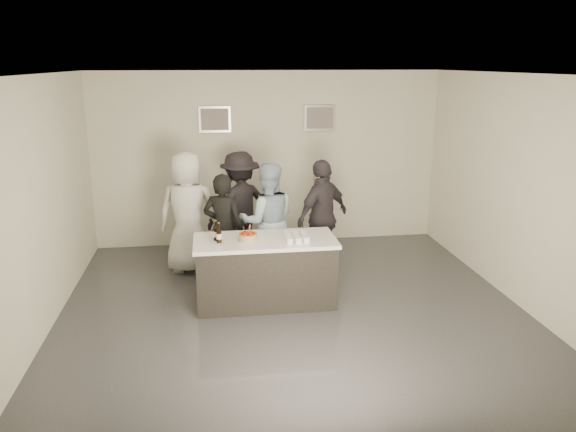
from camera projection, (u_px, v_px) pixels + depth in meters
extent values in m
plane|color=#3D3D42|center=(293.00, 311.00, 7.31)|extent=(6.00, 6.00, 0.00)
plane|color=white|center=(294.00, 74.00, 6.51)|extent=(6.00, 6.00, 0.00)
cube|color=silver|center=(268.00, 159.00, 9.78)|extent=(6.00, 0.04, 3.00)
cube|color=silver|center=(355.00, 297.00, 4.05)|extent=(6.00, 0.04, 3.00)
cube|color=silver|center=(38.00, 208.00, 6.51)|extent=(0.04, 6.00, 3.00)
cube|color=silver|center=(521.00, 192.00, 7.32)|extent=(0.04, 6.00, 3.00)
cube|color=#B2B2B7|center=(215.00, 119.00, 9.44)|extent=(0.54, 0.04, 0.44)
cube|color=#B2B2B7|center=(320.00, 118.00, 9.68)|extent=(0.54, 0.04, 0.44)
cube|color=white|center=(265.00, 271.00, 7.46)|extent=(1.86, 0.86, 0.90)
cylinder|color=orange|center=(248.00, 238.00, 7.26)|extent=(0.24, 0.24, 0.08)
cylinder|color=black|center=(216.00, 231.00, 7.25)|extent=(0.07, 0.07, 0.26)
cylinder|color=black|center=(219.00, 233.00, 7.15)|extent=(0.07, 0.07, 0.26)
cube|color=orange|center=(296.00, 237.00, 7.30)|extent=(0.30, 0.40, 0.08)
cube|color=pink|center=(246.00, 248.00, 6.96)|extent=(0.24, 0.08, 0.01)
imported|color=black|center=(223.00, 229.00, 8.08)|extent=(0.69, 0.56, 1.63)
imported|color=#A0BAD1|center=(268.00, 221.00, 8.23)|extent=(0.86, 0.67, 1.75)
imported|color=silver|center=(188.00, 213.00, 8.49)|extent=(1.00, 0.74, 1.87)
imported|color=#343038|center=(323.00, 217.00, 8.47)|extent=(1.08, 0.95, 1.75)
imported|color=black|center=(240.00, 206.00, 9.09)|extent=(1.31, 1.09, 1.76)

